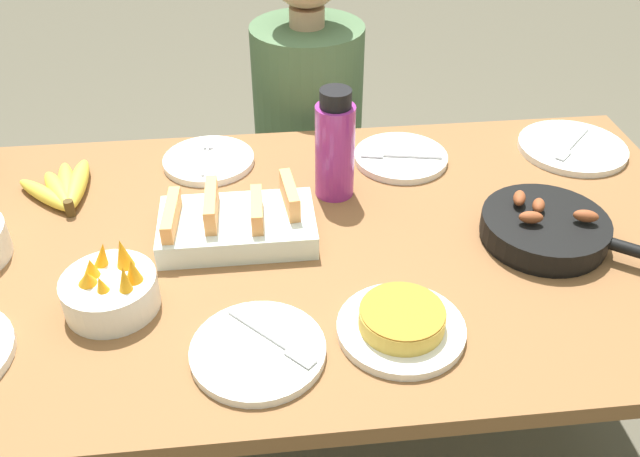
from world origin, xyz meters
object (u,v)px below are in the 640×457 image
at_px(empty_plate_far_right, 401,157).
at_px(fruit_bowl_citrus, 111,289).
at_px(water_bottle, 335,146).
at_px(person_figure, 309,167).
at_px(banana_bunch, 64,189).
at_px(empty_plate_mid_edge, 209,160).
at_px(empty_plate_far_left, 572,148).
at_px(melon_tray, 237,224).
at_px(empty_plate_near_front, 258,351).
at_px(frittata_plate_side, 401,323).
at_px(skillet, 547,229).

bearing_deg(empty_plate_far_right, fruit_bowl_citrus, -144.16).
bearing_deg(water_bottle, person_figure, 91.14).
distance_m(banana_bunch, water_bottle, 0.59).
bearing_deg(empty_plate_mid_edge, empty_plate_far_left, -2.31).
relative_size(melon_tray, empty_plate_far_left, 1.20).
bearing_deg(fruit_bowl_citrus, empty_plate_far_left, 23.10).
xyz_separation_m(banana_bunch, water_bottle, (0.58, -0.05, 0.10)).
bearing_deg(banana_bunch, empty_plate_near_front, -51.89).
height_order(fruit_bowl_citrus, water_bottle, water_bottle).
height_order(banana_bunch, water_bottle, water_bottle).
height_order(frittata_plate_side, empty_plate_near_front, frittata_plate_side).
height_order(empty_plate_far_left, person_figure, person_figure).
xyz_separation_m(frittata_plate_side, empty_plate_far_left, (0.54, 0.56, -0.01)).
distance_m(empty_plate_mid_edge, fruit_bowl_citrus, 0.50).
bearing_deg(empty_plate_far_left, fruit_bowl_citrus, -156.90).
bearing_deg(empty_plate_far_right, melon_tray, -146.30).
xyz_separation_m(empty_plate_far_right, person_figure, (-0.18, 0.39, -0.25)).
xyz_separation_m(empty_plate_far_left, water_bottle, (-0.59, -0.12, 0.11)).
height_order(frittata_plate_side, water_bottle, water_bottle).
distance_m(frittata_plate_side, fruit_bowl_citrus, 0.50).
bearing_deg(empty_plate_mid_edge, melon_tray, -77.75).
bearing_deg(melon_tray, banana_bunch, 153.04).
distance_m(frittata_plate_side, empty_plate_far_left, 0.77).
xyz_separation_m(empty_plate_mid_edge, water_bottle, (0.28, -0.15, 0.11)).
distance_m(empty_plate_far_right, person_figure, 0.50).
distance_m(empty_plate_far_left, empty_plate_far_right, 0.42).
height_order(empty_plate_near_front, water_bottle, water_bottle).
bearing_deg(melon_tray, empty_plate_mid_edge, 102.25).
xyz_separation_m(melon_tray, empty_plate_far_left, (0.80, 0.26, -0.02)).
distance_m(skillet, empty_plate_far_right, 0.40).
bearing_deg(empty_plate_near_front, banana_bunch, 128.11).
xyz_separation_m(frittata_plate_side, empty_plate_far_right, (0.11, 0.55, -0.01)).
xyz_separation_m(empty_plate_near_front, empty_plate_far_right, (0.36, 0.58, 0.00)).
height_order(frittata_plate_side, empty_plate_far_right, frittata_plate_side).
bearing_deg(empty_plate_far_left, empty_plate_far_right, -179.87).
bearing_deg(empty_plate_far_right, empty_plate_near_front, -121.56).
height_order(water_bottle, person_figure, person_figure).
bearing_deg(empty_plate_mid_edge, water_bottle, -29.12).
xyz_separation_m(empty_plate_near_front, empty_plate_far_left, (0.78, 0.58, -0.00)).
bearing_deg(person_figure, water_bottle, -88.86).
height_order(skillet, empty_plate_far_right, skillet).
bearing_deg(empty_plate_mid_edge, frittata_plate_side, -60.55).
relative_size(skillet, empty_plate_far_left, 1.42).
height_order(banana_bunch, person_figure, person_figure).
distance_m(empty_plate_far_left, fruit_bowl_citrus, 1.11).
bearing_deg(water_bottle, empty_plate_far_left, 11.32).
height_order(melon_tray, frittata_plate_side, melon_tray).
bearing_deg(empty_plate_far_right, banana_bunch, -174.87).
height_order(banana_bunch, fruit_bowl_citrus, fruit_bowl_citrus).
bearing_deg(empty_plate_near_front, frittata_plate_side, 5.68).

